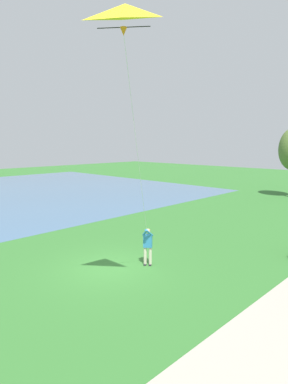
% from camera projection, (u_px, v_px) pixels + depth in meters
% --- Properties ---
extents(ground_plane, '(120.00, 120.00, 0.00)m').
position_uv_depth(ground_plane, '(109.00, 268.00, 14.30)').
color(ground_plane, '#33702D').
extents(person_kite_flyer, '(0.55, 0.62, 1.83)m').
position_uv_depth(person_kite_flyer, '(148.00, 243.00, 14.47)').
color(person_kite_flyer, '#232328').
rests_on(person_kite_flyer, ground).
extents(flying_kite, '(3.12, 4.03, 7.64)m').
position_uv_depth(flying_kite, '(125.00, 24.00, 9.00)').
color(flying_kite, yellow).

